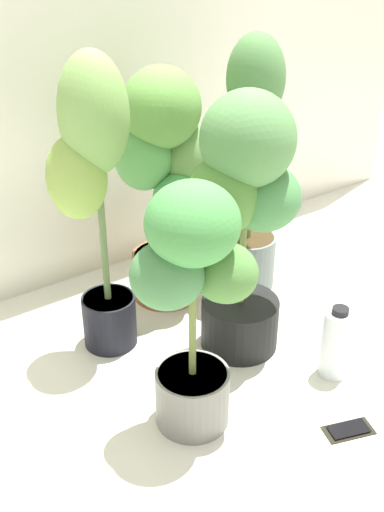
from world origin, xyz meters
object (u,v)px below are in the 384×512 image
object	(u,v)px
nutrient_bottle	(336,343)
cell_phone	(349,430)
potted_plant_front_left	(193,291)
potted_plant_back_right	(248,160)
potted_plant_back_center	(167,172)
potted_plant_back_left	(93,180)
potted_plant_center	(244,207)

from	to	relation	value
nutrient_bottle	cell_phone	bearing A→B (deg)	-126.60
cell_phone	potted_plant_front_left	bearing A→B (deg)	66.84
potted_plant_back_right	potted_plant_back_center	bearing A→B (deg)	159.23
potted_plant_back_right	cell_phone	bearing A→B (deg)	-108.59
potted_plant_back_right	nutrient_bottle	bearing A→B (deg)	-100.94
potted_plant_back_center	potted_plant_back_left	distance (m)	0.38
potted_plant_back_right	potted_plant_front_left	distance (m)	0.78
potted_plant_back_center	potted_plant_front_left	size ratio (longest dim) A/B	1.17
cell_phone	potted_plant_back_center	bearing A→B (deg)	19.86
potted_plant_center	cell_phone	distance (m)	0.72
potted_plant_back_right	cell_phone	xyz separation A→B (m)	(-0.27, -0.80, -0.52)
potted_plant_back_right	nutrient_bottle	size ratio (longest dim) A/B	3.86
potted_plant_back_right	potted_plant_front_left	size ratio (longest dim) A/B	1.29
potted_plant_back_right	nutrient_bottle	world-z (taller)	potted_plant_back_right
potted_plant_center	potted_plant_back_left	xyz separation A→B (m)	(-0.36, 0.27, 0.09)
potted_plant_back_right	potted_plant_center	size ratio (longest dim) A/B	1.10
potted_plant_back_left	nutrient_bottle	bearing A→B (deg)	-47.79
potted_plant_center	potted_plant_back_left	distance (m)	0.46
potted_plant_center	potted_plant_front_left	xyz separation A→B (m)	(-0.34, -0.20, -0.08)
potted_plant_center	nutrient_bottle	xyz separation A→B (m)	(0.15, -0.30, -0.40)
potted_plant_back_center	potted_plant_back_left	bearing A→B (deg)	-159.92
potted_plant_back_center	cell_phone	xyz separation A→B (m)	(0.01, -0.90, -0.50)
potted_plant_front_left	nutrient_bottle	size ratio (longest dim) A/B	2.98
potted_plant_back_right	potted_plant_back_left	size ratio (longest dim) A/B	0.98
potted_plant_back_right	potted_plant_front_left	xyz separation A→B (m)	(-0.60, -0.49, -0.08)
potted_plant_front_left	potted_plant_back_left	size ratio (longest dim) A/B	0.76
potted_plant_back_center	potted_plant_back_right	size ratio (longest dim) A/B	0.91
potted_plant_back_center	potted_plant_back_right	xyz separation A→B (m)	(0.28, -0.11, 0.02)
potted_plant_back_left	cell_phone	world-z (taller)	potted_plant_back_left
cell_phone	nutrient_bottle	xyz separation A→B (m)	(0.15, 0.21, 0.11)
potted_plant_back_center	potted_plant_back_right	bearing A→B (deg)	-20.77
potted_plant_back_center	potted_plant_back_left	size ratio (longest dim) A/B	0.89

